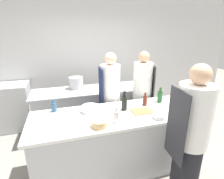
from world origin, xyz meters
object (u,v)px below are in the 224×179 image
at_px(bowl_prep_small, 90,109).
at_px(bottle_cooking_oil, 160,96).
at_px(oven_range, 9,107).
at_px(stockpot, 76,83).
at_px(bowl_mixing_large, 100,123).
at_px(bowl_ceramic_blue, 159,116).
at_px(bottle_wine, 117,117).
at_px(bottle_vinegar, 145,100).
at_px(chef_at_prep_near, 190,139).
at_px(cup, 190,109).
at_px(bottle_sauce, 54,107).
at_px(chef_at_stove, 142,97).
at_px(chef_at_pass_far, 110,100).
at_px(bottle_olive_oil, 124,103).

bearing_deg(bowl_prep_small, bottle_cooking_oil, 1.75).
relative_size(oven_range, stockpot, 3.50).
xyz_separation_m(bowl_mixing_large, bowl_ceramic_blue, (0.82, -0.02, -0.02)).
bearing_deg(bottle_wine, bottle_cooking_oil, 27.07).
bearing_deg(oven_range, bottle_vinegar, -34.11).
height_order(chef_at_prep_near, cup, chef_at_prep_near).
bearing_deg(bottle_sauce, bottle_wine, -37.45).
height_order(bottle_cooking_oil, bowl_mixing_large, bottle_cooking_oil).
bearing_deg(bowl_mixing_large, oven_range, 126.92).
bearing_deg(bowl_prep_small, bottle_vinegar, -0.68).
bearing_deg(chef_at_prep_near, bowl_mixing_large, 68.59).
height_order(bottle_sauce, bowl_mixing_large, bottle_sauce).
xyz_separation_m(chef_at_stove, chef_at_pass_far, (-0.63, -0.01, 0.01)).
height_order(bottle_sauce, stockpot, stockpot).
distance_m(chef_at_pass_far, bowl_mixing_large, 1.02).
bearing_deg(stockpot, bottle_cooking_oil, -42.56).
height_order(chef_at_stove, bottle_olive_oil, chef_at_stove).
bearing_deg(chef_at_pass_far, chef_at_stove, -87.03).
bearing_deg(chef_at_pass_far, bowl_prep_small, 139.63).
bearing_deg(stockpot, oven_range, 163.68).
height_order(chef_at_prep_near, bowl_ceramic_blue, chef_at_prep_near).
relative_size(bottle_vinegar, bowl_ceramic_blue, 1.18).
bearing_deg(chef_at_stove, bottle_olive_oil, -29.32).
bearing_deg(bowl_prep_small, bottle_sauce, 162.17).
height_order(oven_range, bottle_vinegar, bottle_vinegar).
height_order(bottle_wine, bowl_mixing_large, bottle_wine).
distance_m(bottle_wine, bottle_cooking_oil, 1.02).
relative_size(chef_at_prep_near, bottle_cooking_oil, 6.78).
xyz_separation_m(chef_at_pass_far, bottle_cooking_oil, (0.73, -0.44, 0.16)).
xyz_separation_m(oven_range, stockpot, (1.42, -0.42, 0.54)).
bearing_deg(bottle_wine, chef_at_pass_far, 78.83).
bearing_deg(chef_at_stove, cup, 34.20).
distance_m(chef_at_prep_near, chef_at_stove, 1.42).
height_order(bottle_sauce, bowl_prep_small, bottle_sauce).
relative_size(bottle_olive_oil, bowl_mixing_large, 1.47).
relative_size(bottle_wine, bowl_prep_small, 0.87).
height_order(chef_at_pass_far, bowl_prep_small, chef_at_pass_far).
bearing_deg(cup, stockpot, 131.93).
xyz_separation_m(bottle_vinegar, cup, (0.50, -0.43, -0.04)).
xyz_separation_m(bottle_cooking_oil, bottle_sauce, (-1.68, 0.13, -0.03)).
height_order(bottle_sauce, bowl_ceramic_blue, bottle_sauce).
bearing_deg(bottle_sauce, bottle_vinegar, -7.19).
distance_m(chef_at_stove, bottle_sauce, 1.62).
height_order(oven_range, bottle_cooking_oil, bottle_cooking_oil).
distance_m(oven_range, bottle_sauce, 1.82).
distance_m(bowl_ceramic_blue, cup, 0.52).
height_order(chef_at_prep_near, bowl_prep_small, chef_at_prep_near).
relative_size(bottle_sauce, bowl_ceramic_blue, 1.07).
relative_size(oven_range, chef_at_pass_far, 0.58).
xyz_separation_m(oven_range, chef_at_stove, (2.58, -1.11, 0.36)).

